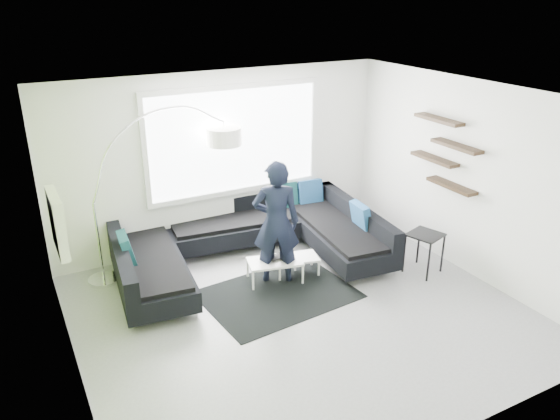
# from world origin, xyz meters

# --- Properties ---
(ground) EXTENTS (5.50, 5.50, 0.00)m
(ground) POSITION_xyz_m (0.00, 0.00, 0.00)
(ground) COLOR gray
(ground) RESTS_ON ground
(room_shell) EXTENTS (5.54, 5.04, 2.82)m
(room_shell) POSITION_xyz_m (0.04, 0.21, 1.81)
(room_shell) COLOR white
(room_shell) RESTS_ON ground
(sectional_sofa) EXTENTS (4.12, 2.80, 0.84)m
(sectional_sofa) POSITION_xyz_m (-0.05, 1.50, 0.37)
(sectional_sofa) COLOR black
(sectional_sofa) RESTS_ON ground
(rug) EXTENTS (2.12, 1.63, 0.01)m
(rug) POSITION_xyz_m (-0.05, 0.53, 0.01)
(rug) COLOR black
(rug) RESTS_ON ground
(coffee_table) EXTENTS (1.09, 0.79, 0.32)m
(coffee_table) POSITION_xyz_m (0.28, 0.92, 0.16)
(coffee_table) COLOR white
(coffee_table) RESTS_ON ground
(arc_lamp) EXTENTS (2.25, 0.66, 2.42)m
(arc_lamp) POSITION_xyz_m (-2.10, 2.04, 1.21)
(arc_lamp) COLOR silver
(arc_lamp) RESTS_ON ground
(side_table) EXTENTS (0.57, 0.57, 0.62)m
(side_table) POSITION_xyz_m (2.15, 0.11, 0.31)
(side_table) COLOR black
(side_table) RESTS_ON ground
(person) EXTENTS (0.98, 0.93, 1.80)m
(person) POSITION_xyz_m (0.13, 0.92, 0.90)
(person) COLOR black
(person) RESTS_ON ground
(laptop) EXTENTS (0.48, 0.42, 0.03)m
(laptop) POSITION_xyz_m (0.20, 0.91, 0.34)
(laptop) COLOR black
(laptop) RESTS_ON coffee_table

